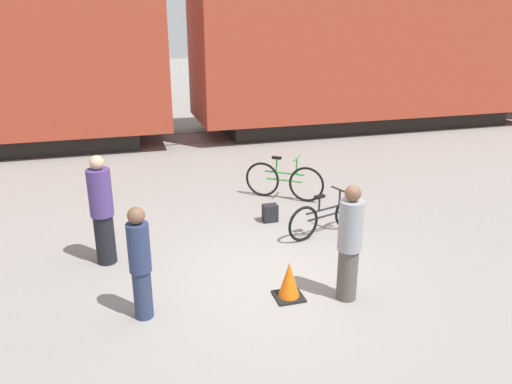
{
  "coord_description": "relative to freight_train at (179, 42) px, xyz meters",
  "views": [
    {
      "loc": [
        -2.14,
        -6.51,
        3.79
      ],
      "look_at": [
        -0.04,
        0.7,
        1.1
      ],
      "focal_mm": 35.0,
      "sensor_mm": 36.0,
      "label": 1
    }
  ],
  "objects": [
    {
      "name": "ground_plane",
      "position": [
        0.0,
        -9.21,
        -3.0
      ],
      "size": [
        80.0,
        80.0,
        0.0
      ],
      "primitive_type": "plane",
      "color": "gray"
    },
    {
      "name": "freight_train",
      "position": [
        0.0,
        0.0,
        0.0
      ],
      "size": [
        50.63,
        3.14,
        5.72
      ],
      "color": "black",
      "rests_on": "ground_plane"
    },
    {
      "name": "rail_near",
      "position": [
        0.0,
        -0.72,
        -2.99
      ],
      "size": [
        62.63,
        0.07,
        0.01
      ],
      "primitive_type": "cube",
      "color": "#4C4238",
      "rests_on": "ground_plane"
    },
    {
      "name": "rail_far",
      "position": [
        0.0,
        0.72,
        -2.99
      ],
      "size": [
        62.63,
        0.07,
        0.01
      ],
      "primitive_type": "cube",
      "color": "#4C4238",
      "rests_on": "ground_plane"
    },
    {
      "name": "bicycle_green",
      "position": [
        1.28,
        -6.13,
        -2.6
      ],
      "size": [
        1.44,
        1.09,
        0.96
      ],
      "color": "black",
      "rests_on": "ground_plane"
    },
    {
      "name": "bicycle_black",
      "position": [
        1.41,
        -8.08,
        -2.65
      ],
      "size": [
        1.66,
        0.59,
        0.81
      ],
      "color": "black",
      "rests_on": "ground_plane"
    },
    {
      "name": "person_in_grey",
      "position": [
        0.8,
        -10.17,
        -2.15
      ],
      "size": [
        0.33,
        0.33,
        1.68
      ],
      "rotation": [
        0.0,
        0.0,
        4.36
      ],
      "color": "#514C47",
      "rests_on": "ground_plane"
    },
    {
      "name": "person_in_purple",
      "position": [
        -2.44,
        -8.11,
        -2.11
      ],
      "size": [
        0.36,
        0.36,
        1.79
      ],
      "rotation": [
        0.0,
        0.0,
        2.31
      ],
      "color": "black",
      "rests_on": "ground_plane"
    },
    {
      "name": "person_in_navy",
      "position": [
        -1.97,
        -9.85,
        -2.2
      ],
      "size": [
        0.29,
        0.29,
        1.56
      ],
      "rotation": [
        0.0,
        0.0,
        1.31
      ],
      "color": "#283351",
      "rests_on": "ground_plane"
    },
    {
      "name": "backpack",
      "position": [
        0.61,
        -7.24,
        -2.83
      ],
      "size": [
        0.28,
        0.2,
        0.34
      ],
      "color": "black",
      "rests_on": "ground_plane"
    },
    {
      "name": "traffic_cone",
      "position": [
        0.02,
        -9.94,
        -2.74
      ],
      "size": [
        0.4,
        0.4,
        0.55
      ],
      "color": "black",
      "rests_on": "ground_plane"
    }
  ]
}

